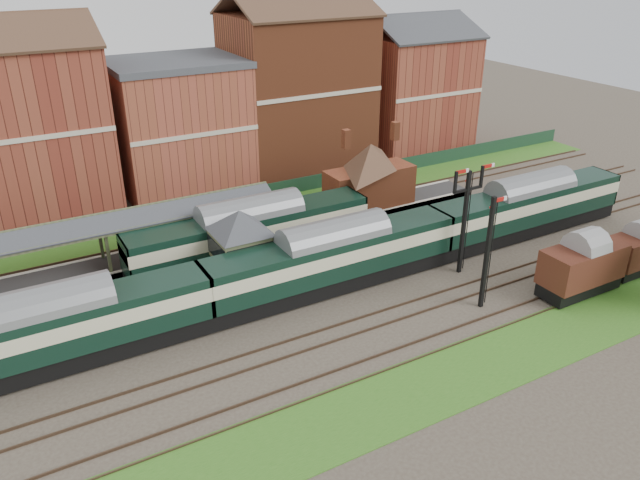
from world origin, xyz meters
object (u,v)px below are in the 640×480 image
signal_box (241,248)px  platform_railcar (251,233)px  goods_van_a (639,250)px  semaphore_bracket (465,215)px  dmu_train (333,257)px

signal_box → platform_railcar: size_ratio=0.32×
goods_van_a → signal_box: bearing=155.2°
semaphore_bracket → goods_van_a: bearing=-29.6°
signal_box → platform_railcar: 3.94m
semaphore_bracket → goods_van_a: semaphore_bracket is taller
dmu_train → platform_railcar: bearing=117.5°
platform_railcar → dmu_train: bearing=-62.5°
semaphore_bracket → signal_box: bearing=159.1°
signal_box → dmu_train: 6.44m
signal_box → platform_railcar: bearing=56.8°
semaphore_bracket → dmu_train: bearing=165.3°
signal_box → semaphore_bracket: bearing=-20.9°
signal_box → dmu_train: bearing=-30.5°
semaphore_bracket → platform_railcar: bearing=145.1°
platform_railcar → goods_van_a: 28.87m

